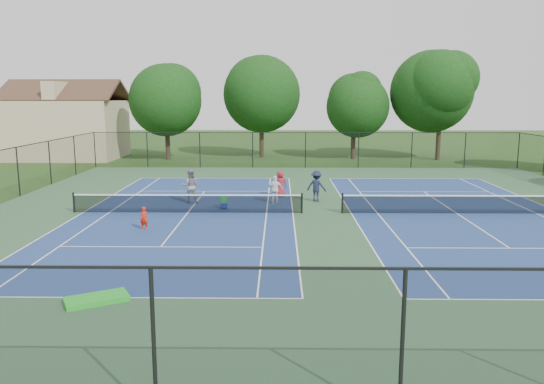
{
  "coord_description": "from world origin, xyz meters",
  "views": [
    {
      "loc": [
        -2.23,
        -26.94,
        5.97
      ],
      "look_at": [
        -2.59,
        -1.0,
        1.3
      ],
      "focal_mm": 35.0,
      "sensor_mm": 36.0,
      "label": 1
    }
  ],
  "objects_px": {
    "bystander_c": "(280,184)",
    "ball_crate": "(224,206)",
    "tree_back_c": "(354,102)",
    "ball_hopper": "(224,199)",
    "tree_back_d": "(441,88)",
    "clapboard_house": "(68,127)",
    "instructor": "(190,186)",
    "bystander_b": "(317,186)",
    "tree_back_a": "(166,96)",
    "bystander_a": "(275,189)",
    "tree_back_b": "(261,90)",
    "child_player": "(144,218)"
  },
  "relations": [
    {
      "from": "tree_back_a",
      "to": "ball_hopper",
      "type": "height_order",
      "value": "tree_back_a"
    },
    {
      "from": "bystander_b",
      "to": "tree_back_a",
      "type": "bearing_deg",
      "value": -35.2
    },
    {
      "from": "tree_back_b",
      "to": "clapboard_house",
      "type": "relative_size",
      "value": 0.93
    },
    {
      "from": "bystander_c",
      "to": "ball_hopper",
      "type": "bearing_deg",
      "value": 39.6
    },
    {
      "from": "tree_back_a",
      "to": "clapboard_house",
      "type": "height_order",
      "value": "tree_back_a"
    },
    {
      "from": "instructor",
      "to": "ball_crate",
      "type": "distance_m",
      "value": 2.72
    },
    {
      "from": "tree_back_c",
      "to": "ball_hopper",
      "type": "distance_m",
      "value": 26.5
    },
    {
      "from": "tree_back_c",
      "to": "instructor",
      "type": "relative_size",
      "value": 4.28
    },
    {
      "from": "instructor",
      "to": "bystander_b",
      "type": "xyz_separation_m",
      "value": [
        7.2,
        0.55,
        -0.08
      ]
    },
    {
      "from": "child_player",
      "to": "bystander_c",
      "type": "bearing_deg",
      "value": 55.58
    },
    {
      "from": "tree_back_d",
      "to": "clapboard_house",
      "type": "height_order",
      "value": "tree_back_d"
    },
    {
      "from": "tree_back_a",
      "to": "bystander_c",
      "type": "relative_size",
      "value": 5.82
    },
    {
      "from": "bystander_a",
      "to": "ball_crate",
      "type": "relative_size",
      "value": 4.45
    },
    {
      "from": "clapboard_house",
      "to": "bystander_a",
      "type": "distance_m",
      "value": 30.45
    },
    {
      "from": "clapboard_house",
      "to": "instructor",
      "type": "bearing_deg",
      "value": -54.88
    },
    {
      "from": "child_player",
      "to": "bystander_b",
      "type": "xyz_separation_m",
      "value": [
        8.28,
        6.77,
        0.37
      ]
    },
    {
      "from": "tree_back_d",
      "to": "ball_hopper",
      "type": "bearing_deg",
      "value": -128.46
    },
    {
      "from": "bystander_c",
      "to": "bystander_a",
      "type": "bearing_deg",
      "value": 71.88
    },
    {
      "from": "clapboard_house",
      "to": "instructor",
      "type": "height_order",
      "value": "clapboard_house"
    },
    {
      "from": "bystander_c",
      "to": "ball_crate",
      "type": "bearing_deg",
      "value": 39.6
    },
    {
      "from": "bystander_c",
      "to": "ball_crate",
      "type": "distance_m",
      "value": 4.76
    },
    {
      "from": "child_player",
      "to": "bystander_a",
      "type": "relative_size",
      "value": 0.67
    },
    {
      "from": "tree_back_a",
      "to": "tree_back_c",
      "type": "bearing_deg",
      "value": 3.18
    },
    {
      "from": "bystander_a",
      "to": "tree_back_c",
      "type": "bearing_deg",
      "value": -119.61
    },
    {
      "from": "tree_back_d",
      "to": "instructor",
      "type": "xyz_separation_m",
      "value": [
        -20.27,
        -21.36,
        -5.84
      ]
    },
    {
      "from": "child_player",
      "to": "bystander_b",
      "type": "relative_size",
      "value": 0.59
    },
    {
      "from": "bystander_a",
      "to": "tree_back_a",
      "type": "bearing_deg",
      "value": -74.89
    },
    {
      "from": "bystander_b",
      "to": "ball_crate",
      "type": "relative_size",
      "value": 5.06
    },
    {
      "from": "tree_back_d",
      "to": "bystander_c",
      "type": "height_order",
      "value": "tree_back_d"
    },
    {
      "from": "tree_back_a",
      "to": "ball_crate",
      "type": "distance_m",
      "value": 24.93
    },
    {
      "from": "tree_back_a",
      "to": "bystander_a",
      "type": "bearing_deg",
      "value": -63.72
    },
    {
      "from": "tree_back_d",
      "to": "bystander_a",
      "type": "xyz_separation_m",
      "value": [
        -15.45,
        -21.36,
        -6.04
      ]
    },
    {
      "from": "ball_hopper",
      "to": "ball_crate",
      "type": "bearing_deg",
      "value": 0.0
    },
    {
      "from": "instructor",
      "to": "ball_crate",
      "type": "relative_size",
      "value": 5.54
    },
    {
      "from": "tree_back_b",
      "to": "tree_back_a",
      "type": "bearing_deg",
      "value": -167.47
    },
    {
      "from": "clapboard_house",
      "to": "bystander_a",
      "type": "relative_size",
      "value": 6.84
    },
    {
      "from": "bystander_b",
      "to": "ball_crate",
      "type": "xyz_separation_m",
      "value": [
        -5.15,
        -2.13,
        -0.73
      ]
    },
    {
      "from": "clapboard_house",
      "to": "bystander_b",
      "type": "distance_m",
      "value": 31.72
    },
    {
      "from": "tree_back_b",
      "to": "tree_back_c",
      "type": "bearing_deg",
      "value": -6.34
    },
    {
      "from": "bystander_a",
      "to": "ball_hopper",
      "type": "distance_m",
      "value": 3.2
    },
    {
      "from": "tree_back_b",
      "to": "tree_back_d",
      "type": "xyz_separation_m",
      "value": [
        17.0,
        -2.0,
        0.23
      ]
    },
    {
      "from": "tree_back_b",
      "to": "tree_back_c",
      "type": "distance_m",
      "value": 9.12
    },
    {
      "from": "ball_hopper",
      "to": "tree_back_c",
      "type": "bearing_deg",
      "value": 66.88
    },
    {
      "from": "clapboard_house",
      "to": "ball_hopper",
      "type": "relative_size",
      "value": 26.32
    },
    {
      "from": "tree_back_c",
      "to": "tree_back_d",
      "type": "bearing_deg",
      "value": -7.13
    },
    {
      "from": "tree_back_d",
      "to": "instructor",
      "type": "height_order",
      "value": "tree_back_d"
    },
    {
      "from": "tree_back_c",
      "to": "tree_back_d",
      "type": "distance_m",
      "value": 8.17
    },
    {
      "from": "bystander_a",
      "to": "bystander_b",
      "type": "bearing_deg",
      "value": -178.22
    },
    {
      "from": "instructor",
      "to": "bystander_a",
      "type": "height_order",
      "value": "instructor"
    },
    {
      "from": "instructor",
      "to": "bystander_b",
      "type": "distance_m",
      "value": 7.22
    }
  ]
}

